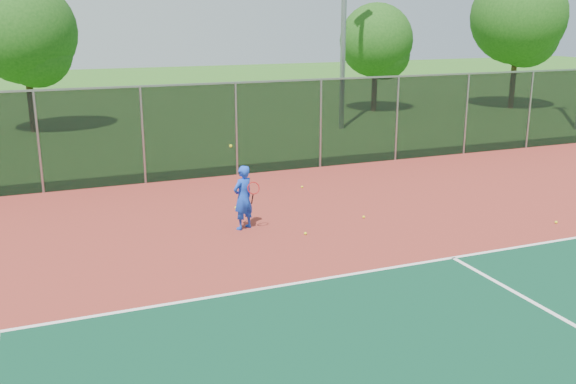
{
  "coord_description": "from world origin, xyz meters",
  "views": [
    {
      "loc": [
        -6.13,
        -7.66,
        5.04
      ],
      "look_at": [
        -1.02,
        5.0,
        1.3
      ],
      "focal_mm": 40.0,
      "sensor_mm": 36.0,
      "label": 1
    }
  ],
  "objects": [
    {
      "name": "practice_ball_2",
      "position": [
        -0.34,
        5.6,
        0.06
      ],
      "size": [
        0.07,
        0.07,
        0.07
      ],
      "primitive_type": "sphere",
      "color": "yellow",
      "rests_on": "court_apron"
    },
    {
      "name": "practice_ball_0",
      "position": [
        1.3,
        9.61,
        0.06
      ],
      "size": [
        0.07,
        0.07,
        0.07
      ],
      "primitive_type": "sphere",
      "color": "yellow",
      "rests_on": "court_apron"
    },
    {
      "name": "tree_back_left",
      "position": [
        -5.96,
        23.26,
        4.2
      ],
      "size": [
        4.56,
        4.56,
        6.69
      ],
      "color": "#322312",
      "rests_on": "ground"
    },
    {
      "name": "practice_ball_5",
      "position": [
        1.58,
        6.22,
        0.06
      ],
      "size": [
        0.07,
        0.07,
        0.07
      ],
      "primitive_type": "sphere",
      "color": "yellow",
      "rests_on": "court_apron"
    },
    {
      "name": "tree_back_right",
      "position": [
        19.45,
        21.42,
        4.81
      ],
      "size": [
        5.22,
        5.22,
        7.66
      ],
      "color": "#322312",
      "rests_on": "ground"
    },
    {
      "name": "tennis_player",
      "position": [
        -1.55,
        6.59,
        0.82
      ],
      "size": [
        0.68,
        0.71,
        2.1
      ],
      "color": "blue",
      "rests_on": "court_apron"
    },
    {
      "name": "court_apron",
      "position": [
        0.0,
        2.0,
        0.01
      ],
      "size": [
        30.0,
        20.0,
        0.02
      ],
      "primitive_type": "cube",
      "color": "maroon",
      "rests_on": "ground"
    },
    {
      "name": "practice_ball_4",
      "position": [
        -1.23,
        8.27,
        0.06
      ],
      "size": [
        0.07,
        0.07,
        0.07
      ],
      "primitive_type": "sphere",
      "color": "yellow",
      "rests_on": "court_apron"
    },
    {
      "name": "fence_back",
      "position": [
        0.0,
        12.0,
        1.56
      ],
      "size": [
        30.0,
        0.06,
        3.03
      ],
      "color": "black",
      "rests_on": "court_apron"
    },
    {
      "name": "practice_ball_1",
      "position": [
        5.85,
        4.03,
        0.06
      ],
      "size": [
        0.07,
        0.07,
        0.07
      ],
      "primitive_type": "sphere",
      "color": "yellow",
      "rests_on": "court_apron"
    },
    {
      "name": "ground",
      "position": [
        0.0,
        0.0,
        0.0
      ],
      "size": [
        120.0,
        120.0,
        0.0
      ],
      "primitive_type": "plane",
      "color": "#285E1A",
      "rests_on": "ground"
    },
    {
      "name": "tree_back_mid",
      "position": [
        11.62,
        23.34,
        3.64
      ],
      "size": [
        3.95,
        3.95,
        5.8
      ],
      "color": "#322312",
      "rests_on": "ground"
    }
  ]
}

